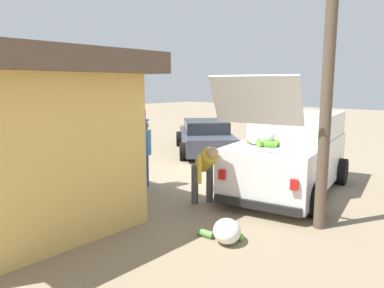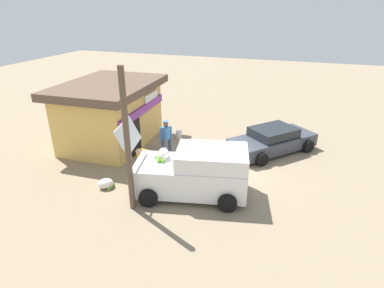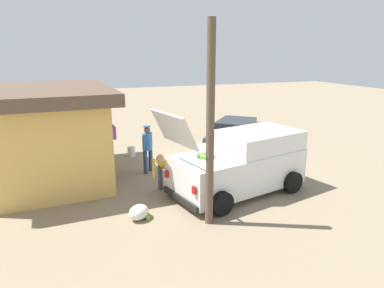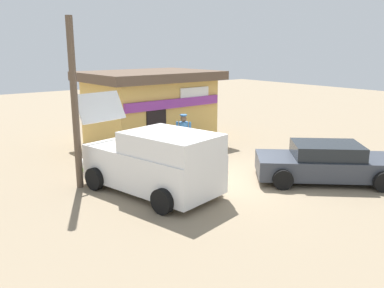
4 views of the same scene
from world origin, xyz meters
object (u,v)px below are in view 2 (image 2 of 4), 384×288
customer_bending (147,157)px  parked_sedan (273,140)px  storefront_bar (111,113)px  delivery_van (195,172)px  paint_bucket (179,135)px  vendor_standing (166,136)px  unloaded_banana_pile (106,184)px

customer_bending → parked_sedan: bearing=-48.6°
parked_sedan → storefront_bar: bearing=101.0°
storefront_bar → delivery_van: bearing=-120.8°
paint_bucket → storefront_bar: bearing=117.5°
vendor_standing → unloaded_banana_pile: bearing=162.3°
storefront_bar → vendor_standing: storefront_bar is taller
unloaded_banana_pile → paint_bucket: size_ratio=2.22×
storefront_bar → parked_sedan: storefront_bar is taller
delivery_van → unloaded_banana_pile: (-0.73, 3.40, -0.75)m
paint_bucket → unloaded_banana_pile: bearing=170.8°
customer_bending → delivery_van: bearing=-106.9°
delivery_van → customer_bending: (0.70, 2.29, -0.08)m
parked_sedan → customer_bending: (-4.12, 4.67, 0.27)m
parked_sedan → vendor_standing: 5.14m
parked_sedan → vendor_standing: size_ratio=2.52×
unloaded_banana_pile → vendor_standing: bearing=-17.7°
unloaded_banana_pile → delivery_van: bearing=-77.9°
unloaded_banana_pile → storefront_bar: bearing=27.8°
storefront_bar → unloaded_banana_pile: size_ratio=6.32×
parked_sedan → paint_bucket: (0.03, 4.87, -0.37)m
parked_sedan → customer_bending: 6.23m
parked_sedan → vendor_standing: (-2.10, 4.67, 0.42)m
delivery_van → paint_bucket: delivery_van is taller
delivery_van → customer_bending: size_ratio=3.59×
parked_sedan → paint_bucket: parked_sedan is taller
delivery_van → parked_sedan: size_ratio=1.11×
vendor_standing → storefront_bar: bearing=80.0°
storefront_bar → unloaded_banana_pile: 4.75m
storefront_bar → vendor_standing: 3.32m
delivery_van → parked_sedan: (4.82, -2.37, -0.35)m
unloaded_banana_pile → customer_bending: bearing=-37.8°
storefront_bar → customer_bending: 4.20m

